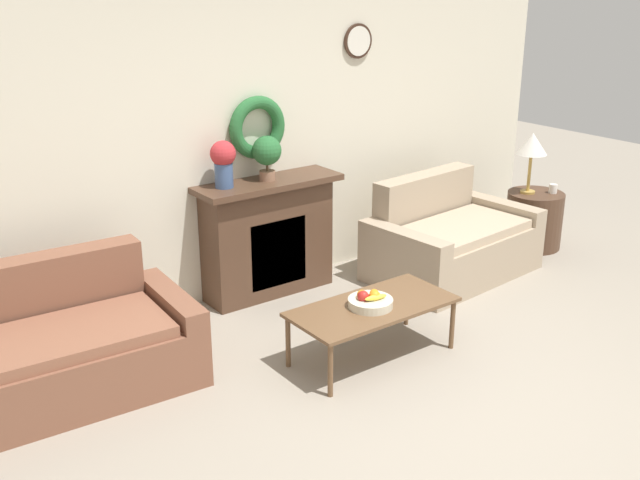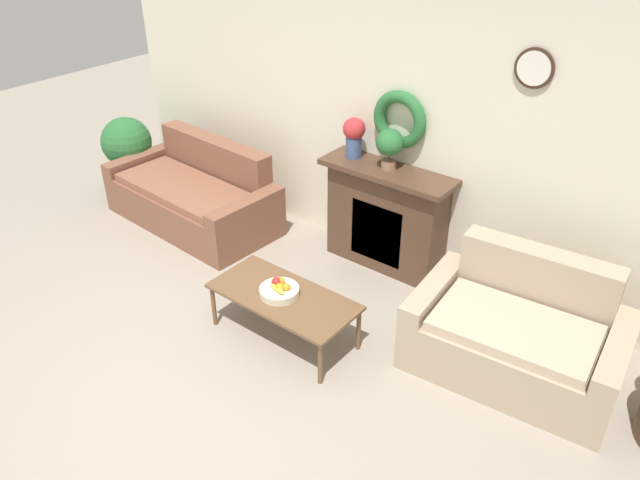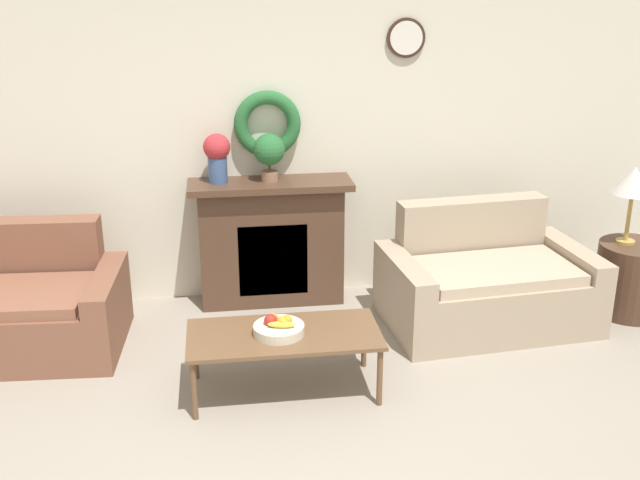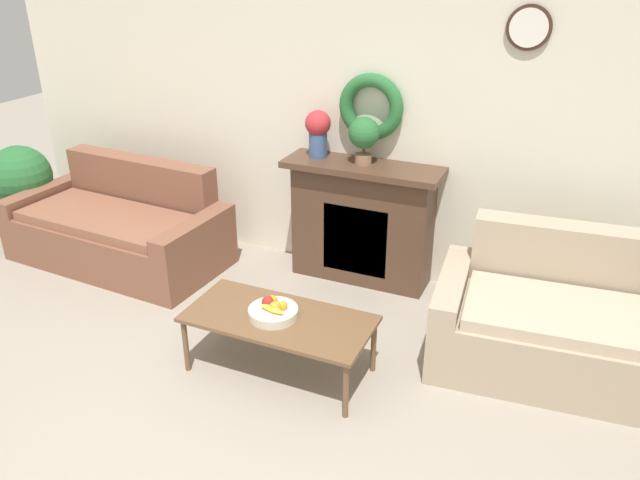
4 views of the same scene
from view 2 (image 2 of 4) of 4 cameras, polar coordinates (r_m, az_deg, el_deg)
ground_plane at (r=4.66m, az=-12.29°, el=-15.05°), size 16.00×16.00×0.00m
wall_back at (r=5.64m, az=7.24°, el=10.58°), size 6.80×0.17×2.70m
fireplace at (r=5.81m, az=6.05°, el=2.09°), size 1.26×0.41×1.00m
couch_left at (r=6.76m, az=-11.35°, el=3.99°), size 1.93×1.02×0.84m
loveseat_right at (r=4.92m, az=17.58°, el=-8.28°), size 1.59×1.06×0.87m
coffee_table at (r=4.94m, az=-3.36°, el=-5.39°), size 1.20×0.57×0.41m
fruit_bowl at (r=4.91m, az=-3.74°, el=-4.56°), size 0.32×0.32×0.12m
vase_on_mantel_left at (r=5.70m, az=3.12°, el=9.59°), size 0.20×0.20×0.38m
potted_plant_on_mantel at (r=5.48m, az=6.38°, el=8.67°), size 0.24×0.24×0.37m
potted_plant_floor_by_couch at (r=7.54m, az=-17.23°, el=8.23°), size 0.57×0.57×0.88m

